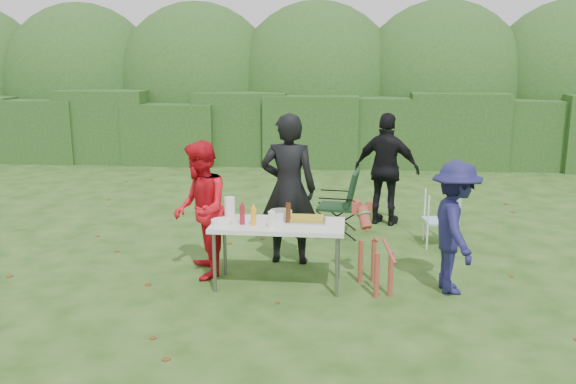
# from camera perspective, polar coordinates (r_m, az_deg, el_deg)

# --- Properties ---
(ground) EXTENTS (80.00, 80.00, 0.00)m
(ground) POSITION_cam_1_polar(r_m,az_deg,el_deg) (7.18, -2.12, -8.51)
(ground) COLOR #1E4211
(hedge_row) EXTENTS (22.00, 1.40, 1.70)m
(hedge_row) POSITION_cam_1_polar(r_m,az_deg,el_deg) (14.76, 2.27, 5.90)
(hedge_row) COLOR #23471C
(hedge_row) RESTS_ON ground
(shrub_backdrop) EXTENTS (20.00, 2.60, 3.20)m
(shrub_backdrop) POSITION_cam_1_polar(r_m,az_deg,el_deg) (16.28, 2.68, 9.19)
(shrub_backdrop) COLOR #3D6628
(shrub_backdrop) RESTS_ON ground
(folding_table) EXTENTS (1.50, 0.70, 0.74)m
(folding_table) POSITION_cam_1_polar(r_m,az_deg,el_deg) (6.91, -0.94, -3.36)
(folding_table) COLOR silver
(folding_table) RESTS_ON ground
(person_cook) EXTENTS (0.71, 0.48, 1.91)m
(person_cook) POSITION_cam_1_polar(r_m,az_deg,el_deg) (7.64, 0.05, 0.29)
(person_cook) COLOR black
(person_cook) RESTS_ON ground
(person_red_jacket) EXTENTS (0.83, 0.94, 1.63)m
(person_red_jacket) POSITION_cam_1_polar(r_m,az_deg,el_deg) (7.25, -8.19, -1.66)
(person_red_jacket) COLOR red
(person_red_jacket) RESTS_ON ground
(person_black_puffy) EXTENTS (1.10, 0.74, 1.74)m
(person_black_puffy) POSITION_cam_1_polar(r_m,az_deg,el_deg) (9.53, 9.22, 2.11)
(person_black_puffy) COLOR black
(person_black_puffy) RESTS_ON ground
(child) EXTENTS (0.65, 1.01, 1.48)m
(child) POSITION_cam_1_polar(r_m,az_deg,el_deg) (6.97, 15.34, -3.22)
(child) COLOR #1A184B
(child) RESTS_ON ground
(dog) EXTENTS (0.69, 1.01, 0.89)m
(dog) POSITION_cam_1_polar(r_m,az_deg,el_deg) (6.92, 8.20, -5.55)
(dog) COLOR #963E2C
(dog) RESTS_ON ground
(camping_chair) EXTENTS (0.68, 0.68, 0.97)m
(camping_chair) POSITION_cam_1_polar(r_m,az_deg,el_deg) (8.94, 4.58, -1.01)
(camping_chair) COLOR black
(camping_chair) RESTS_ON ground
(lawn_chair) EXTENTS (0.53, 0.53, 0.78)m
(lawn_chair) POSITION_cam_1_polar(r_m,az_deg,el_deg) (8.70, 14.07, -2.39)
(lawn_chair) COLOR #3D93CB
(lawn_chair) RESTS_ON ground
(food_tray) EXTENTS (0.45, 0.30, 0.02)m
(food_tray) POSITION_cam_1_polar(r_m,az_deg,el_deg) (6.96, 1.68, -2.70)
(food_tray) COLOR #B7B7BA
(food_tray) RESTS_ON folding_table
(focaccia_bread) EXTENTS (0.40, 0.26, 0.04)m
(focaccia_bread) POSITION_cam_1_polar(r_m,az_deg,el_deg) (6.95, 1.68, -2.47)
(focaccia_bread) COLOR #AE9326
(focaccia_bread) RESTS_ON food_tray
(mustard_bottle) EXTENTS (0.06, 0.06, 0.20)m
(mustard_bottle) POSITION_cam_1_polar(r_m,az_deg,el_deg) (6.80, -3.24, -2.31)
(mustard_bottle) COLOR #FFA718
(mustard_bottle) RESTS_ON folding_table
(ketchup_bottle) EXTENTS (0.06, 0.06, 0.22)m
(ketchup_bottle) POSITION_cam_1_polar(r_m,az_deg,el_deg) (6.84, -4.31, -2.14)
(ketchup_bottle) COLOR maroon
(ketchup_bottle) RESTS_ON folding_table
(beer_bottle) EXTENTS (0.06, 0.06, 0.24)m
(beer_bottle) POSITION_cam_1_polar(r_m,az_deg,el_deg) (6.84, 0.02, -2.01)
(beer_bottle) COLOR #47230F
(beer_bottle) RESTS_ON folding_table
(paper_towel_roll) EXTENTS (0.12, 0.12, 0.26)m
(paper_towel_roll) POSITION_cam_1_polar(r_m,az_deg,el_deg) (7.06, -5.48, -1.53)
(paper_towel_roll) COLOR white
(paper_towel_roll) RESTS_ON folding_table
(cup_stack) EXTENTS (0.08, 0.08, 0.18)m
(cup_stack) POSITION_cam_1_polar(r_m,az_deg,el_deg) (6.71, -1.54, -2.58)
(cup_stack) COLOR white
(cup_stack) RESTS_ON folding_table
(pasta_bowl) EXTENTS (0.26, 0.26, 0.10)m
(pasta_bowl) POSITION_cam_1_polar(r_m,az_deg,el_deg) (7.06, -0.67, -2.14)
(pasta_bowl) COLOR silver
(pasta_bowl) RESTS_ON folding_table
(plate_stack) EXTENTS (0.24, 0.24, 0.05)m
(plate_stack) POSITION_cam_1_polar(r_m,az_deg,el_deg) (6.90, -6.22, -2.78)
(plate_stack) COLOR white
(plate_stack) RESTS_ON folding_table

